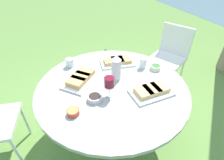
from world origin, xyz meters
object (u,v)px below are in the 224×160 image
Objects in this scene: water_pitcher at (116,70)px; wine_glass at (109,83)px; dining_table at (112,92)px; chair_near_left at (170,53)px; handbag at (107,62)px.

wine_glass is at bearing -36.04° from water_pitcher.
dining_table is 1.55× the size of chair_near_left.
dining_table is 1.48m from handbag.
water_pitcher is at bearing 137.33° from dining_table.
dining_table is 0.26m from wine_glass.
dining_table is 0.22m from water_pitcher.
water_pitcher is at bearing -63.69° from chair_near_left.
wine_glass is (0.20, -0.14, 0.03)m from water_pitcher.
dining_table is 3.75× the size of handbag.
water_pitcher reaches higher than chair_near_left.
chair_near_left is 1.23m from water_pitcher.
wine_glass reaches higher than dining_table.
handbag is at bearing 164.30° from water_pitcher.
wine_glass is (0.12, -0.07, 0.22)m from dining_table.
water_pitcher is at bearing -15.70° from handbag.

